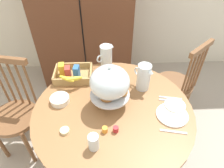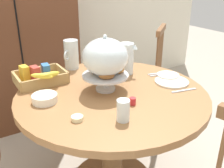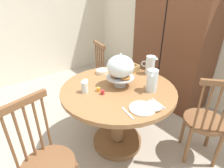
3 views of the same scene
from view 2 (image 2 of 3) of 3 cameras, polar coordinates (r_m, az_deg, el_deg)
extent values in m
cube|color=brown|center=(2.60, -21.20, 11.75)|extent=(1.10, 0.56, 1.90)
cube|color=black|center=(2.31, -20.05, 13.02)|extent=(0.01, 0.01, 1.52)
cylinder|color=olive|center=(1.59, 0.00, -2.31)|extent=(1.15, 1.15, 0.04)
cylinder|color=brown|center=(1.76, 0.00, -12.17)|extent=(0.14, 0.14, 0.63)
cylinder|color=brown|center=(2.47, 6.18, 0.50)|extent=(0.40, 0.40, 0.04)
cylinder|color=brown|center=(2.72, 3.71, -2.41)|extent=(0.04, 0.04, 0.45)
cylinder|color=brown|center=(2.48, 2.10, -5.11)|extent=(0.04, 0.04, 0.45)
cylinder|color=brown|center=(2.67, 9.54, -3.18)|extent=(0.04, 0.04, 0.45)
cylinder|color=brown|center=(2.43, 8.50, -6.03)|extent=(0.04, 0.04, 0.45)
cylinder|color=brown|center=(2.50, 10.70, 6.32)|extent=(0.02, 0.02, 0.48)
cylinder|color=brown|center=(2.43, 10.47, 5.87)|extent=(0.02, 0.02, 0.48)
cylinder|color=brown|center=(2.37, 10.24, 5.38)|extent=(0.02, 0.02, 0.48)
cylinder|color=brown|center=(2.30, 9.98, 4.87)|extent=(0.02, 0.02, 0.48)
cylinder|color=brown|center=(2.24, 9.72, 4.33)|extent=(0.02, 0.02, 0.48)
cube|color=brown|center=(2.30, 10.70, 11.54)|extent=(0.30, 0.26, 0.05)
cylinder|color=silver|center=(1.60, -1.42, -1.02)|extent=(0.12, 0.12, 0.02)
cylinder|color=silver|center=(1.59, -1.43, 0.20)|extent=(0.03, 0.03, 0.09)
cylinder|color=silver|center=(1.57, -1.45, 1.91)|extent=(0.28, 0.28, 0.01)
torus|color=#B27033|center=(1.59, 0.99, 3.25)|extent=(0.10, 0.10, 0.03)
torus|color=#D19347|center=(1.58, -2.84, 3.06)|extent=(0.10, 0.10, 0.03)
torus|color=#935628|center=(1.51, -1.23, 2.04)|extent=(0.10, 0.10, 0.03)
ellipsoid|color=silver|center=(1.53, -1.50, 5.96)|extent=(0.27, 0.27, 0.22)
sphere|color=silver|center=(1.50, -1.55, 10.35)|extent=(0.02, 0.02, 0.02)
cylinder|color=silver|center=(1.83, 3.11, 5.56)|extent=(0.10, 0.10, 0.22)
cylinder|color=orange|center=(1.84, 3.09, 4.59)|extent=(0.09, 0.09, 0.15)
cone|color=silver|center=(1.78, 5.06, 8.09)|extent=(0.05, 0.05, 0.03)
torus|color=silver|center=(1.85, 1.13, 6.15)|extent=(0.05, 0.07, 0.07)
cylinder|color=silver|center=(1.95, -8.87, 6.41)|extent=(0.11, 0.11, 0.21)
cylinder|color=white|center=(1.96, -8.81, 5.52)|extent=(0.09, 0.09, 0.15)
cone|color=silver|center=(1.98, -8.18, 9.41)|extent=(0.05, 0.05, 0.03)
torus|color=silver|center=(1.89, -9.86, 6.13)|extent=(0.07, 0.06, 0.07)
cube|color=tan|center=(1.78, -15.24, 0.63)|extent=(0.30, 0.22, 0.01)
cube|color=tan|center=(1.67, -14.20, 0.30)|extent=(0.30, 0.02, 0.07)
cube|color=tan|center=(1.87, -16.36, 2.56)|extent=(0.30, 0.02, 0.07)
cube|color=tan|center=(1.74, -20.03, 0.48)|extent=(0.02, 0.22, 0.07)
cube|color=tan|center=(1.81, -10.83, 2.46)|extent=(0.02, 0.22, 0.07)
cube|color=gold|center=(1.75, -18.51, 2.04)|extent=(0.05, 0.07, 0.11)
cube|color=#B23D33|center=(1.72, -16.37, 1.95)|extent=(0.05, 0.07, 0.11)
cube|color=#336BAD|center=(1.74, -14.21, 2.46)|extent=(0.05, 0.07, 0.11)
ellipsoid|color=yellow|center=(1.61, -15.07, 1.68)|extent=(0.14, 0.08, 0.05)
ellipsoid|color=yellow|center=(1.62, -14.06, 1.90)|extent=(0.13, 0.03, 0.05)
ellipsoid|color=yellow|center=(1.63, -13.07, 2.11)|extent=(0.14, 0.08, 0.05)
cylinder|color=white|center=(1.75, 12.89, 0.53)|extent=(0.22, 0.22, 0.01)
cylinder|color=white|center=(1.83, 12.14, 1.95)|extent=(0.15, 0.15, 0.01)
cylinder|color=white|center=(1.50, -14.47, -3.05)|extent=(0.14, 0.14, 0.04)
cylinder|color=silver|center=(1.26, 2.46, -5.79)|extent=(0.06, 0.06, 0.11)
cylinder|color=beige|center=(1.30, -7.60, -7.41)|extent=(0.06, 0.06, 0.02)
cylinder|color=#B7282D|center=(1.43, 4.49, -3.74)|extent=(0.04, 0.04, 0.04)
cylinder|color=orange|center=(1.39, 2.15, -4.44)|extent=(0.04, 0.04, 0.04)
cube|color=silver|center=(1.86, 10.63, 2.03)|extent=(0.17, 0.05, 0.01)
cube|color=silver|center=(1.89, 10.17, 2.35)|extent=(0.17, 0.05, 0.01)
cube|color=silver|center=(1.65, 15.44, -1.36)|extent=(0.17, 0.05, 0.01)
camera|label=1|loc=(0.84, 49.25, 44.22)|focal=31.35mm
camera|label=3|loc=(1.98, 57.55, 18.98)|focal=28.96mm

